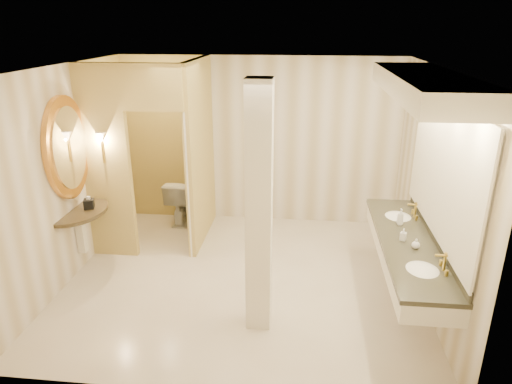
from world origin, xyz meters
TOP-DOWN VIEW (x-y plane):
  - floor at (0.00, 0.00)m, footprint 4.50×4.50m
  - ceiling at (0.00, 0.00)m, footprint 4.50×4.50m
  - wall_back at (0.00, 2.00)m, footprint 4.50×0.02m
  - wall_front at (0.00, -2.00)m, footprint 4.50×0.02m
  - wall_left at (-2.25, 0.00)m, footprint 0.02×4.00m
  - wall_right at (2.25, 0.00)m, footprint 0.02×4.00m
  - toilet_closet at (-1.11, 0.97)m, footprint 1.50×1.55m
  - wall_sconce at (-1.93, 0.43)m, footprint 0.14×0.14m
  - vanity at (1.98, -0.40)m, footprint 0.75×2.64m
  - console_shelf at (-2.21, 0.05)m, footprint 1.01×1.01m
  - pillar at (0.30, -0.90)m, footprint 0.26×0.26m
  - tissue_box at (-2.05, 0.10)m, footprint 0.16×0.16m
  - toilet at (-1.25, 1.73)m, footprint 0.47×0.77m
  - soap_bottle_a at (1.88, -0.42)m, footprint 0.08×0.08m
  - soap_bottle_b at (1.98, -0.61)m, footprint 0.11×0.11m
  - soap_bottle_c at (1.92, 0.01)m, footprint 0.09×0.09m

SIDE VIEW (x-z plane):
  - floor at x=0.00m, z-range 0.00..0.00m
  - toilet at x=-1.25m, z-range 0.00..0.76m
  - soap_bottle_b at x=1.98m, z-range 0.88..0.99m
  - tissue_box at x=-2.05m, z-range 0.88..1.00m
  - soap_bottle_a at x=1.88m, z-range 0.88..1.01m
  - soap_bottle_c at x=1.92m, z-range 0.88..1.08m
  - console_shelf at x=-2.21m, z-range 0.37..2.32m
  - wall_back at x=0.00m, z-range 0.00..2.70m
  - wall_front at x=0.00m, z-range 0.00..2.70m
  - wall_left at x=-2.25m, z-range 0.00..2.70m
  - wall_right at x=2.25m, z-range 0.00..2.70m
  - pillar at x=0.30m, z-range 0.00..2.70m
  - toilet_closet at x=-1.11m, z-range 0.04..2.74m
  - vanity at x=1.98m, z-range 0.58..2.67m
  - wall_sconce at x=-1.93m, z-range 1.52..1.94m
  - ceiling at x=0.00m, z-range 2.70..2.70m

